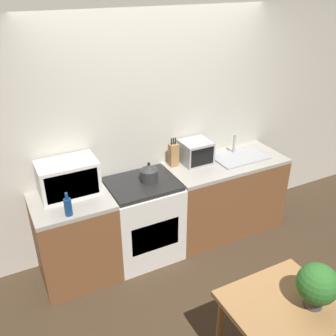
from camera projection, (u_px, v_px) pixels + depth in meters
name	position (u px, v px, depth m)	size (l,w,h in m)	color
ground_plane	(202.00, 285.00, 3.73)	(16.00, 16.00, 0.00)	#3D2D1E
wall_back	(154.00, 129.00, 3.96)	(10.00, 0.06, 2.60)	beige
counter_left_run	(76.00, 239.00, 3.67)	(0.73, 0.62, 0.90)	brown
counter_right_run	(224.00, 195.00, 4.38)	(1.35, 0.62, 0.90)	brown
stove_range	(143.00, 219.00, 3.96)	(0.71, 0.62, 0.90)	silver
kettle	(149.00, 173.00, 3.73)	(0.18, 0.18, 0.21)	#2D2D2D
microwave	(68.00, 178.00, 3.49)	(0.54, 0.34, 0.33)	silver
bottle	(68.00, 207.00, 3.21)	(0.07, 0.07, 0.22)	navy
knife_block	(173.00, 155.00, 4.02)	(0.09, 0.08, 0.32)	#9E7042
toaster_oven	(196.00, 152.00, 4.09)	(0.32, 0.29, 0.25)	#999BA0
sink_basin	(240.00, 157.00, 4.24)	(0.60, 0.37, 0.24)	#999BA0
dining_table	(281.00, 317.00, 2.60)	(0.75, 0.65, 0.77)	#9E7042
potted_plant	(317.00, 285.00, 2.45)	(0.28, 0.28, 0.33)	#424247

